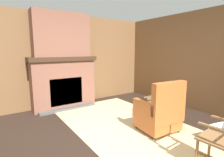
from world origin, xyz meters
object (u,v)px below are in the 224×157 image
object	(u,v)px
armchair	(160,114)
oil_lamp_vase	(52,53)
storage_case	(81,54)
decorative_plate_on_mantel	(62,52)
firewood_stack	(149,100)

from	to	relation	value
armchair	oil_lamp_vase	xyz separation A→B (m)	(-2.51, -1.24, 1.11)
armchair	storage_case	distance (m)	2.76
armchair	storage_case	xyz separation A→B (m)	(-2.51, -0.44, 1.07)
storage_case	decorative_plate_on_mantel	distance (m)	0.54
decorative_plate_on_mantel	storage_case	bearing A→B (deg)	87.84
armchair	oil_lamp_vase	size ratio (longest dim) A/B	3.49
decorative_plate_on_mantel	armchair	bearing A→B (deg)	21.11
firewood_stack	oil_lamp_vase	distance (m)	3.02
armchair	firewood_stack	size ratio (longest dim) A/B	2.58
storage_case	decorative_plate_on_mantel	bearing A→B (deg)	-92.16
firewood_stack	decorative_plate_on_mantel	distance (m)	2.83
armchair	decorative_plate_on_mantel	bearing A→B (deg)	27.23
firewood_stack	decorative_plate_on_mantel	size ratio (longest dim) A/B	1.43
oil_lamp_vase	storage_case	distance (m)	0.80
storage_case	decorative_plate_on_mantel	world-z (taller)	decorative_plate_on_mantel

